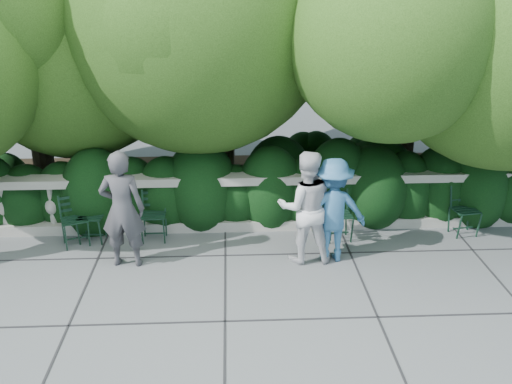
{
  "coord_description": "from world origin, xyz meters",
  "views": [
    {
      "loc": [
        -0.39,
        -7.24,
        4.29
      ],
      "look_at": [
        0.0,
        1.0,
        1.0
      ],
      "focal_mm": 40.0,
      "sensor_mm": 36.0,
      "label": 1
    }
  ],
  "objects_px": {
    "person_older_blue": "(333,210)",
    "person_casual_man": "(306,207)",
    "chair_c": "(91,245)",
    "chair_d": "(340,243)",
    "chair_a": "(154,244)",
    "chair_f": "(466,238)",
    "person_woman_grey": "(122,209)",
    "chair_b": "(79,248)"
  },
  "relations": [
    {
      "from": "person_woman_grey",
      "to": "person_older_blue",
      "type": "height_order",
      "value": "person_woman_grey"
    },
    {
      "from": "chair_a",
      "to": "chair_f",
      "type": "height_order",
      "value": "same"
    },
    {
      "from": "chair_a",
      "to": "chair_b",
      "type": "distance_m",
      "value": 1.21
    },
    {
      "from": "chair_d",
      "to": "chair_a",
      "type": "bearing_deg",
      "value": 171.95
    },
    {
      "from": "person_casual_man",
      "to": "chair_b",
      "type": "bearing_deg",
      "value": -9.39
    },
    {
      "from": "chair_c",
      "to": "chair_d",
      "type": "relative_size",
      "value": 1.0
    },
    {
      "from": "chair_c",
      "to": "person_older_blue",
      "type": "height_order",
      "value": "person_older_blue"
    },
    {
      "from": "chair_c",
      "to": "person_casual_man",
      "type": "distance_m",
      "value": 3.61
    },
    {
      "from": "chair_f",
      "to": "person_casual_man",
      "type": "height_order",
      "value": "person_casual_man"
    },
    {
      "from": "chair_a",
      "to": "chair_d",
      "type": "bearing_deg",
      "value": -2.84
    },
    {
      "from": "chair_b",
      "to": "person_woman_grey",
      "type": "xyz_separation_m",
      "value": [
        0.88,
        -0.55,
        0.91
      ]
    },
    {
      "from": "chair_c",
      "to": "chair_f",
      "type": "xyz_separation_m",
      "value": [
        6.29,
        -0.04,
        0.0
      ]
    },
    {
      "from": "chair_b",
      "to": "person_casual_man",
      "type": "relative_size",
      "value": 0.47
    },
    {
      "from": "chair_b",
      "to": "chair_c",
      "type": "distance_m",
      "value": 0.21
    },
    {
      "from": "chair_a",
      "to": "chair_c",
      "type": "relative_size",
      "value": 1.0
    },
    {
      "from": "chair_d",
      "to": "person_older_blue",
      "type": "bearing_deg",
      "value": -122.24
    },
    {
      "from": "chair_d",
      "to": "person_casual_man",
      "type": "distance_m",
      "value": 1.23
    },
    {
      "from": "chair_a",
      "to": "chair_f",
      "type": "bearing_deg",
      "value": -0.9
    },
    {
      "from": "chair_f",
      "to": "person_woman_grey",
      "type": "distance_m",
      "value": 5.69
    },
    {
      "from": "person_woman_grey",
      "to": "chair_c",
      "type": "bearing_deg",
      "value": -39.99
    },
    {
      "from": "chair_d",
      "to": "person_casual_man",
      "type": "xyz_separation_m",
      "value": [
        -0.67,
        -0.52,
        0.89
      ]
    },
    {
      "from": "chair_f",
      "to": "person_woman_grey",
      "type": "relative_size",
      "value": 0.46
    },
    {
      "from": "chair_d",
      "to": "person_casual_man",
      "type": "relative_size",
      "value": 0.47
    },
    {
      "from": "chair_d",
      "to": "person_woman_grey",
      "type": "relative_size",
      "value": 0.46
    },
    {
      "from": "chair_a",
      "to": "chair_c",
      "type": "bearing_deg",
      "value": 179.5
    },
    {
      "from": "person_older_blue",
      "to": "chair_b",
      "type": "bearing_deg",
      "value": -12.34
    },
    {
      "from": "chair_d",
      "to": "person_casual_man",
      "type": "bearing_deg",
      "value": -147.99
    },
    {
      "from": "chair_f",
      "to": "chair_a",
      "type": "bearing_deg",
      "value": 170.64
    },
    {
      "from": "chair_b",
      "to": "chair_c",
      "type": "relative_size",
      "value": 1.0
    },
    {
      "from": "chair_d",
      "to": "person_casual_man",
      "type": "height_order",
      "value": "person_casual_man"
    },
    {
      "from": "chair_a",
      "to": "chair_c",
      "type": "xyz_separation_m",
      "value": [
        -1.03,
        0.0,
        0.0
      ]
    },
    {
      "from": "chair_b",
      "to": "person_casual_man",
      "type": "height_order",
      "value": "person_casual_man"
    },
    {
      "from": "chair_a",
      "to": "person_woman_grey",
      "type": "relative_size",
      "value": 0.46
    },
    {
      "from": "chair_c",
      "to": "chair_d",
      "type": "xyz_separation_m",
      "value": [
        4.12,
        -0.13,
        0.0
      ]
    },
    {
      "from": "person_woman_grey",
      "to": "chair_b",
      "type": "bearing_deg",
      "value": -28.78
    },
    {
      "from": "person_woman_grey",
      "to": "person_casual_man",
      "type": "relative_size",
      "value": 1.03
    },
    {
      "from": "person_woman_grey",
      "to": "person_older_blue",
      "type": "bearing_deg",
      "value": -176.2
    },
    {
      "from": "chair_d",
      "to": "person_woman_grey",
      "type": "height_order",
      "value": "person_woman_grey"
    },
    {
      "from": "chair_d",
      "to": "chair_f",
      "type": "bearing_deg",
      "value": -3.35
    },
    {
      "from": "person_older_blue",
      "to": "person_casual_man",
      "type": "bearing_deg",
      "value": -4.73
    },
    {
      "from": "person_older_blue",
      "to": "person_woman_grey",
      "type": "bearing_deg",
      "value": -4.45
    },
    {
      "from": "chair_a",
      "to": "person_older_blue",
      "type": "height_order",
      "value": "person_older_blue"
    }
  ]
}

